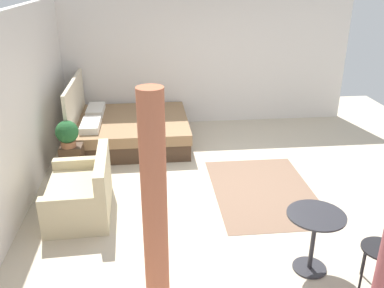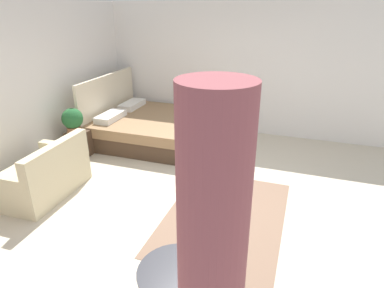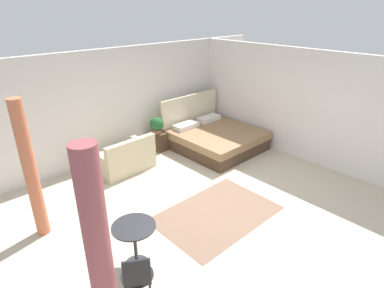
{
  "view_description": "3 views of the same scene",
  "coord_description": "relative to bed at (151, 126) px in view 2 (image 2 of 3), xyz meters",
  "views": [
    {
      "loc": [
        -5.62,
        1.2,
        3.09
      ],
      "look_at": [
        0.15,
        0.61,
        0.65
      ],
      "focal_mm": 38.65,
      "sensor_mm": 36.0,
      "label": 1
    },
    {
      "loc": [
        -3.81,
        -1.23,
        2.56
      ],
      "look_at": [
        0.16,
        0.17,
        0.78
      ],
      "focal_mm": 30.91,
      "sensor_mm": 36.0,
      "label": 2
    },
    {
      "loc": [
        -3.89,
        -3.69,
        3.55
      ],
      "look_at": [
        0.19,
        0.71,
        0.9
      ],
      "focal_mm": 29.87,
      "sensor_mm": 36.0,
      "label": 3
    }
  ],
  "objects": [
    {
      "name": "nightstand",
      "position": [
        -1.11,
        0.88,
        -0.05
      ],
      "size": [
        0.45,
        0.36,
        0.47
      ],
      "color": "#473323",
      "rests_on": "ground"
    },
    {
      "name": "area_rug",
      "position": [
        -2.12,
        -2.09,
        -0.28
      ],
      "size": [
        2.19,
        1.48,
        0.01
      ],
      "primitive_type": "cube",
      "color": "#7F604C",
      "rests_on": "ground"
    },
    {
      "name": "ground_plane",
      "position": [
        -1.87,
        -1.65,
        -0.29
      ],
      "size": [
        9.05,
        9.07,
        0.02
      ],
      "primitive_type": "cube",
      "color": "beige"
    },
    {
      "name": "wall_back",
      "position": [
        -1.87,
        1.38,
        1.04
      ],
      "size": [
        9.05,
        0.12,
        2.64
      ],
      "primitive_type": "cube",
      "color": "silver",
      "rests_on": "ground"
    },
    {
      "name": "potted_plant",
      "position": [
        -1.21,
        0.9,
        0.43
      ],
      "size": [
        0.36,
        0.36,
        0.44
      ],
      "color": "#935B3D",
      "rests_on": "nightstand"
    },
    {
      "name": "bed",
      "position": [
        0.0,
        0.0,
        0.0
      ],
      "size": [
        2.03,
        2.12,
        1.26
      ],
      "color": "#473323",
      "rests_on": "ground"
    },
    {
      "name": "wall_right",
      "position": [
        1.16,
        -1.65,
        1.04
      ],
      "size": [
        0.12,
        6.07,
        2.64
      ],
      "primitive_type": "cube",
      "color": "silver",
      "rests_on": "ground"
    },
    {
      "name": "couch",
      "position": [
        -2.43,
        0.54,
        -0.0
      ],
      "size": [
        1.3,
        0.87,
        0.82
      ],
      "color": "beige",
      "rests_on": "ground"
    }
  ]
}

